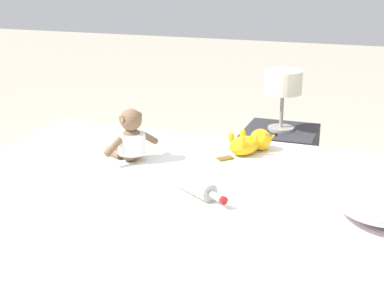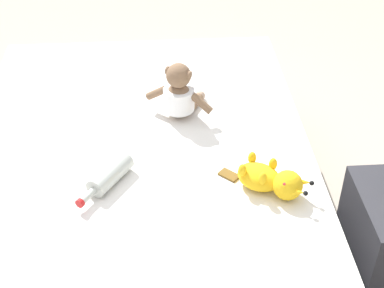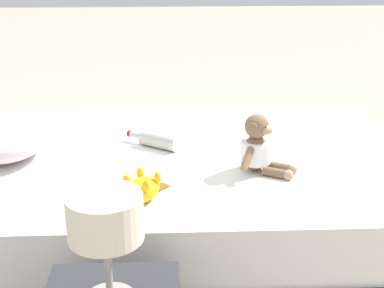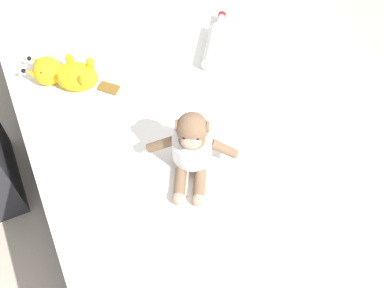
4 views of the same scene
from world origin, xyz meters
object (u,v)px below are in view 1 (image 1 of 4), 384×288
bed (187,243)px  plush_yellow_creature (251,142)px  plush_monkey (130,139)px  bedside_lamp (283,85)px  pillow (382,191)px  glass_bottle (197,186)px  nightstand (278,173)px

bed → plush_yellow_creature: plush_yellow_creature is taller
plush_monkey → bedside_lamp: 0.94m
pillow → plush_yellow_creature: bearing=-129.8°
plush_monkey → plush_yellow_creature: plush_monkey is taller
plush_yellow_creature → glass_bottle: plush_yellow_creature is taller
plush_yellow_creature → nightstand: plush_yellow_creature is taller
plush_monkey → nightstand: (-0.78, 0.52, -0.38)m
plush_monkey → plush_yellow_creature: size_ratio=0.89×
plush_yellow_creature → glass_bottle: size_ratio=1.23×
nightstand → pillow: bearing=28.5°
plush_monkey → plush_yellow_creature: bearing=120.3°
plush_yellow_creature → nightstand: size_ratio=0.60×
pillow → plush_yellow_creature: (-0.48, -0.57, -0.04)m
nightstand → plush_monkey: bearing=-33.6°
pillow → nightstand: size_ratio=1.00×
plush_monkey → glass_bottle: bearing=56.7°
bed → pillow: 0.81m
bed → bedside_lamp: bedside_lamp is taller
bed → glass_bottle: (0.10, 0.08, 0.30)m
plush_yellow_creature → bedside_lamp: 0.53m
plush_yellow_creature → bed: bearing=-18.8°
plush_yellow_creature → nightstand: (-0.50, 0.04, -0.33)m
pillow → glass_bottle: 0.65m
bed → plush_yellow_creature: bearing=161.2°
bed → nightstand: bearing=168.4°
plush_yellow_creature → bedside_lamp: size_ratio=0.93×
plush_monkey → bed: bearing=63.3°
pillow → plush_yellow_creature: pillow is taller
pillow → bedside_lamp: (-0.98, -0.53, 0.13)m
nightstand → bedside_lamp: size_ratio=1.55×
plush_monkey → bedside_lamp: bedside_lamp is taller
bed → glass_bottle: glass_bottle is taller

